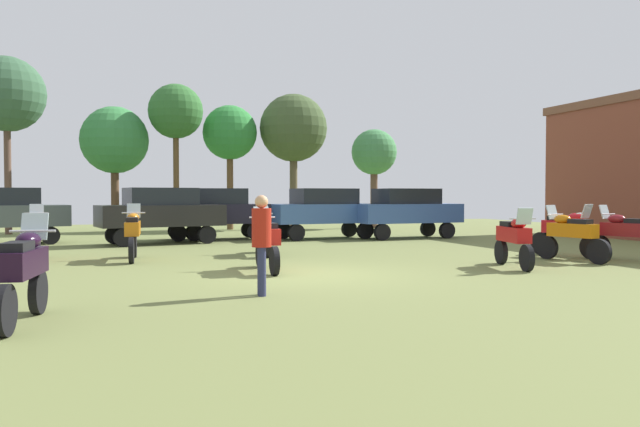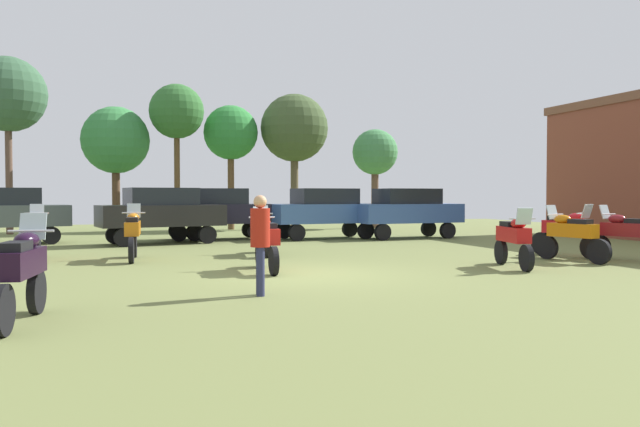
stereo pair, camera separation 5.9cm
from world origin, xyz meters
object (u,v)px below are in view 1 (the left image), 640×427
at_px(motorcycle_4, 35,233).
at_px(car_3, 406,209).
at_px(car_2, 3,211).
at_px(tree_5, 293,129).
at_px(motorcycle_9, 267,240).
at_px(car_1, 215,210).
at_px(tree_4, 374,154).
at_px(motorcycle_7, 133,233).
at_px(motorcycle_10, 627,233).
at_px(tree_1, 115,141).
at_px(motorcycle_5, 567,231).
at_px(motorcycle_8, 514,238).
at_px(motorcycle_1, 571,234).
at_px(motorcycle_2, 264,231).
at_px(tree_3, 230,134).
at_px(car_4, 324,209).
at_px(motorcycle_11, 23,270).
at_px(car_6, 161,211).
at_px(tree_7, 176,113).
at_px(person_1, 262,237).
at_px(tree_6, 7,95).

relative_size(motorcycle_4, car_3, 0.51).
bearing_deg(car_2, tree_5, -72.61).
xyz_separation_m(motorcycle_9, car_1, (0.52, 10.42, 0.44)).
bearing_deg(tree_4, car_2, -160.47).
distance_m(motorcycle_7, tree_5, 16.41).
bearing_deg(motorcycle_10, motorcycle_9, 159.64).
distance_m(tree_1, tree_5, 8.80).
relative_size(motorcycle_5, motorcycle_8, 1.04).
xyz_separation_m(motorcycle_1, car_1, (-7.52, 11.05, 0.44)).
bearing_deg(motorcycle_2, tree_3, 91.30).
height_order(motorcycle_7, motorcycle_8, motorcycle_7).
relative_size(motorcycle_4, car_4, 0.50).
bearing_deg(car_4, tree_5, -11.48).
bearing_deg(tree_1, tree_4, -5.02).
bearing_deg(motorcycle_11, motorcycle_5, 29.40).
height_order(motorcycle_5, car_6, car_6).
bearing_deg(tree_7, motorcycle_10, -60.41).
xyz_separation_m(car_3, tree_4, (1.98, 7.67, 2.77)).
distance_m(motorcycle_10, car_3, 9.67).
height_order(motorcycle_8, car_2, car_2).
bearing_deg(tree_4, motorcycle_8, -103.27).
xyz_separation_m(motorcycle_2, car_3, (7.07, 4.90, 0.46)).
bearing_deg(motorcycle_9, tree_7, 93.55).
bearing_deg(tree_1, motorcycle_7, -88.76).
bearing_deg(motorcycle_4, motorcycle_2, -5.81).
relative_size(motorcycle_2, car_4, 0.50).
bearing_deg(motorcycle_5, motorcycle_4, -30.37).
distance_m(motorcycle_5, motorcycle_11, 14.18).
relative_size(motorcycle_9, person_1, 1.29).
bearing_deg(motorcycle_7, person_1, -69.61).
bearing_deg(motorcycle_11, motorcycle_9, 54.36).
xyz_separation_m(car_4, tree_6, (-12.31, 7.11, 4.97)).
bearing_deg(motorcycle_11, car_4, 65.55).
relative_size(motorcycle_1, motorcycle_2, 0.99).
bearing_deg(car_1, motorcycle_11, 163.94).
bearing_deg(car_4, motorcycle_8, -178.66).
xyz_separation_m(tree_5, tree_6, (-13.24, -0.29, 1.00)).
xyz_separation_m(motorcycle_5, car_4, (-4.06, 9.05, 0.43)).
bearing_deg(car_6, car_4, -96.04).
height_order(tree_4, tree_5, tree_5).
relative_size(motorcycle_2, tree_5, 0.32).
xyz_separation_m(motorcycle_9, tree_1, (-3.12, 17.44, 3.61)).
bearing_deg(motorcycle_11, motorcycle_10, 23.62).
height_order(car_4, tree_4, tree_4).
xyz_separation_m(motorcycle_1, tree_6, (-15.67, 17.14, 5.41)).
bearing_deg(tree_7, tree_3, 10.49).
relative_size(motorcycle_5, tree_7, 0.31).
xyz_separation_m(tree_1, tree_6, (-4.50, -0.93, 1.81)).
relative_size(car_4, tree_1, 0.74).
height_order(motorcycle_11, tree_4, tree_4).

